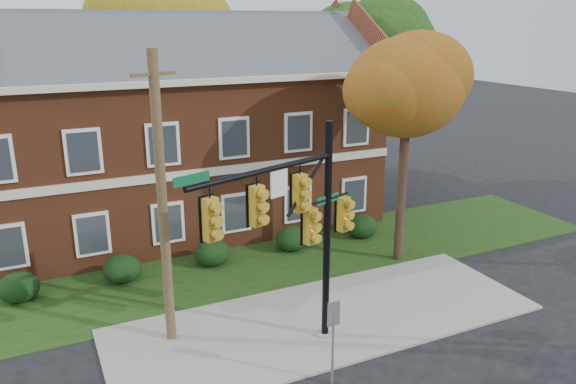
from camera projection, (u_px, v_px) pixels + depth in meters
name	position (u px, v px, depth m)	size (l,w,h in m)	color
ground	(342.00, 335.00, 17.43)	(120.00, 120.00, 0.00)	black
sidewalk	(326.00, 319.00, 18.28)	(14.00, 5.00, 0.08)	gray
grass_strip	(266.00, 262.00, 22.61)	(30.00, 6.00, 0.04)	#193811
apartment_building	(172.00, 121.00, 25.47)	(18.80, 8.80, 9.74)	brown
hedge_far_left	(18.00, 287.00, 19.37)	(1.40, 1.26, 1.05)	black
hedge_left	(122.00, 269.00, 20.81)	(1.40, 1.26, 1.05)	black
hedge_center	(212.00, 253.00, 22.24)	(1.40, 1.26, 1.05)	black
hedge_right	(292.00, 239.00, 23.68)	(1.40, 1.26, 1.05)	black
hedge_far_right	(362.00, 226.00, 25.11)	(1.40, 1.26, 1.05)	black
tree_near_right	(415.00, 95.00, 20.96)	(4.50, 4.25, 8.58)	black
tree_right_rear	(374.00, 45.00, 29.94)	(6.30, 5.95, 10.62)	black
tree_far_rear	(157.00, 30.00, 31.67)	(6.84, 6.46, 11.52)	black
traffic_signal	(298.00, 219.00, 15.28)	(5.74, 2.13, 6.73)	gray
utility_pole	(162.00, 203.00, 15.88)	(1.30, 0.56, 8.67)	#493922
sign_post	(333.00, 329.00, 14.60)	(0.36, 0.07, 2.45)	slate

